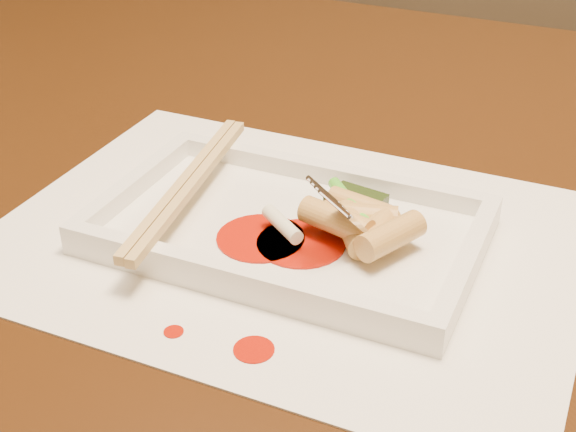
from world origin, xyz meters
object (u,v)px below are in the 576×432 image
at_px(table, 282,268).
at_px(chopstick_a, 183,183).
at_px(plate_base, 288,233).
at_px(fork, 401,139).
at_px(placemat, 288,239).

xyz_separation_m(table, chopstick_a, (-0.03, -0.10, 0.13)).
relative_size(plate_base, fork, 1.86).
relative_size(table, fork, 10.00).
height_order(table, plate_base, plate_base).
xyz_separation_m(placemat, plate_base, (0.00, 0.00, 0.00)).
xyz_separation_m(chopstick_a, fork, (0.15, 0.02, 0.06)).
xyz_separation_m(table, fork, (0.12, -0.08, 0.18)).
height_order(chopstick_a, fork, fork).
bearing_deg(table, plate_base, -63.06).
relative_size(chopstick_a, fork, 1.47).
height_order(table, fork, fork).
height_order(plate_base, fork, fork).
relative_size(plate_base, chopstick_a, 1.26).
bearing_deg(table, placemat, -63.06).
xyz_separation_m(plate_base, chopstick_a, (-0.08, 0.00, 0.02)).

